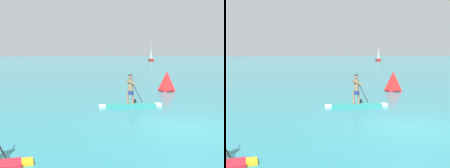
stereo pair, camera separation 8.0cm
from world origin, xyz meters
TOP-DOWN VIEW (x-y plane):
  - ground at (0.00, 0.00)m, footprint 440.00×440.00m
  - paddleboarder_mid_center at (-0.55, 4.59)m, footprint 3.44×0.87m
  - race_marker_buoy at (4.05, 9.69)m, footprint 1.42×1.42m
  - sailboat_right_horizon at (31.13, 77.11)m, footprint 2.07×4.42m

SIDE VIEW (x-z plane):
  - ground at x=0.00m, z-range 0.00..0.00m
  - paddleboarder_mid_center at x=-0.55m, z-range -0.53..1.21m
  - race_marker_buoy at x=4.05m, z-range -0.07..1.43m
  - sailboat_right_horizon at x=31.13m, z-range -2.08..3.51m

